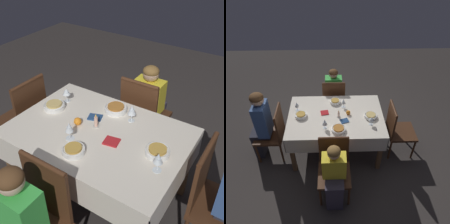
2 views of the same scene
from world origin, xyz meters
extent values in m
plane|color=#332D2B|center=(0.00, 0.00, 0.00)|extent=(8.00, 8.00, 0.00)
cube|color=silver|center=(0.00, 0.00, 0.74)|extent=(1.45, 0.99, 0.04)
cube|color=silver|center=(0.00, 0.49, 0.61)|extent=(1.45, 0.01, 0.23)
cube|color=silver|center=(0.00, -0.49, 0.61)|extent=(1.45, 0.01, 0.23)
cube|color=silver|center=(0.72, 0.00, 0.61)|extent=(0.01, 0.99, 0.23)
cube|color=silver|center=(-0.72, 0.00, 0.61)|extent=(0.01, 0.99, 0.23)
cube|color=brown|center=(0.65, 0.43, 0.36)|extent=(0.06, 0.06, 0.72)
cube|color=brown|center=(-0.65, 0.43, 0.36)|extent=(0.06, 0.06, 0.72)
cube|color=brown|center=(0.65, -0.43, 0.36)|extent=(0.06, 0.06, 0.72)
cube|color=brown|center=(-0.65, -0.43, 0.36)|extent=(0.06, 0.06, 0.72)
cube|color=#472816|center=(1.05, 0.07, 0.43)|extent=(0.43, 0.43, 0.04)
cube|color=#472816|center=(0.85, 0.07, 0.69)|extent=(0.03, 0.40, 0.48)
cylinder|color=#472816|center=(0.85, 0.07, 0.93)|extent=(0.04, 0.39, 0.04)
cylinder|color=#472816|center=(1.24, -0.12, 0.20)|extent=(0.03, 0.03, 0.41)
cylinder|color=#472816|center=(1.24, 0.26, 0.20)|extent=(0.03, 0.03, 0.41)
cylinder|color=#472816|center=(0.86, -0.12, 0.20)|extent=(0.03, 0.03, 0.41)
cylinder|color=#472816|center=(0.86, 0.26, 0.20)|extent=(0.03, 0.03, 0.41)
cube|color=#472816|center=(0.02, -0.83, 0.43)|extent=(0.43, 0.43, 0.04)
cube|color=#472816|center=(0.02, -0.63, 0.69)|extent=(0.40, 0.03, 0.48)
cylinder|color=#472816|center=(0.02, -0.63, 0.93)|extent=(0.39, 0.04, 0.04)
cylinder|color=#472816|center=(-0.17, -1.02, 0.20)|extent=(0.03, 0.03, 0.41)
cylinder|color=#472816|center=(0.21, -1.02, 0.20)|extent=(0.03, 0.03, 0.41)
cylinder|color=#472816|center=(-0.17, -0.64, 0.20)|extent=(0.03, 0.03, 0.41)
cylinder|color=#472816|center=(0.21, -0.64, 0.20)|extent=(0.03, 0.03, 0.41)
cube|color=#472816|center=(0.04, 0.83, 0.43)|extent=(0.43, 0.43, 0.04)
cube|color=#472816|center=(0.04, 0.63, 0.69)|extent=(0.40, 0.03, 0.48)
cylinder|color=#472816|center=(0.04, 0.63, 0.93)|extent=(0.39, 0.04, 0.04)
cylinder|color=#472816|center=(0.23, 1.02, 0.20)|extent=(0.03, 0.03, 0.41)
cylinder|color=#472816|center=(-0.15, 1.02, 0.20)|extent=(0.03, 0.03, 0.41)
cylinder|color=#472816|center=(0.23, 0.64, 0.20)|extent=(0.03, 0.03, 0.41)
cylinder|color=#472816|center=(-0.15, 0.64, 0.20)|extent=(0.03, 0.03, 0.41)
cube|color=#472816|center=(-1.05, 0.06, 0.43)|extent=(0.43, 0.43, 0.04)
cube|color=#472816|center=(-0.85, 0.06, 0.69)|extent=(0.03, 0.40, 0.48)
cylinder|color=#472816|center=(-0.85, 0.06, 0.93)|extent=(0.04, 0.39, 0.04)
cylinder|color=#472816|center=(-1.24, 0.25, 0.20)|extent=(0.03, 0.03, 0.41)
cylinder|color=#472816|center=(-1.24, -0.13, 0.20)|extent=(0.03, 0.03, 0.41)
cylinder|color=#472816|center=(-0.86, 0.25, 0.20)|extent=(0.03, 0.03, 0.41)
cylinder|color=#472816|center=(-0.86, -0.13, 0.20)|extent=(0.03, 0.03, 0.41)
cube|color=#282833|center=(1.26, 0.07, 0.22)|extent=(0.14, 0.22, 0.45)
cube|color=#282833|center=(1.17, 0.07, 0.48)|extent=(0.31, 0.24, 0.06)
cube|color=#38568E|center=(1.09, 0.07, 0.78)|extent=(0.18, 0.30, 0.54)
sphere|color=#D6A884|center=(1.09, 0.07, 1.14)|extent=(0.19, 0.19, 0.19)
ellipsoid|color=brown|center=(1.09, 0.07, 1.17)|extent=(0.19, 0.19, 0.13)
cube|color=#4C4233|center=(0.02, -1.03, 0.22)|extent=(0.22, 0.14, 0.45)
cube|color=#4C4233|center=(0.02, -0.94, 0.48)|extent=(0.24, 0.31, 0.06)
cube|color=green|center=(0.02, -0.86, 0.70)|extent=(0.30, 0.18, 0.39)
sphere|color=beige|center=(0.02, -0.86, 0.98)|extent=(0.16, 0.16, 0.16)
ellipsoid|color=brown|center=(0.02, -0.86, 1.00)|extent=(0.16, 0.16, 0.11)
cube|color=#383342|center=(0.04, 1.03, 0.22)|extent=(0.23, 0.14, 0.45)
cube|color=#383342|center=(0.04, 0.94, 0.48)|extent=(0.24, 0.31, 0.06)
cube|color=yellow|center=(0.04, 0.86, 0.68)|extent=(0.30, 0.18, 0.34)
sphere|color=#D6A884|center=(0.04, 0.86, 0.93)|extent=(0.16, 0.16, 0.16)
ellipsoid|color=brown|center=(0.04, 0.86, 0.95)|extent=(0.16, 0.16, 0.11)
cylinder|color=white|center=(0.52, 0.01, 0.78)|extent=(0.18, 0.18, 0.04)
torus|color=white|center=(0.52, 0.01, 0.80)|extent=(0.18, 0.18, 0.01)
cylinder|color=gold|center=(0.52, 0.01, 0.81)|extent=(0.13, 0.13, 0.02)
cylinder|color=white|center=(0.59, -0.14, 0.76)|extent=(0.06, 0.06, 0.00)
cylinder|color=white|center=(0.59, -0.14, 0.80)|extent=(0.01, 0.01, 0.07)
cone|color=white|center=(0.59, -0.14, 0.88)|extent=(0.07, 0.07, 0.08)
cylinder|color=white|center=(0.59, -0.14, 0.86)|extent=(0.04, 0.04, 0.04)
cylinder|color=white|center=(0.00, -0.31, 0.78)|extent=(0.17, 0.17, 0.04)
torus|color=white|center=(0.00, -0.31, 0.80)|extent=(0.17, 0.17, 0.01)
cylinder|color=gold|center=(0.00, -0.31, 0.81)|extent=(0.13, 0.13, 0.02)
cylinder|color=white|center=(-0.13, -0.20, 0.76)|extent=(0.07, 0.07, 0.00)
cylinder|color=white|center=(-0.13, -0.20, 0.80)|extent=(0.01, 0.01, 0.07)
cone|color=white|center=(-0.13, -0.20, 0.87)|extent=(0.07, 0.07, 0.08)
cylinder|color=white|center=(-0.13, -0.20, 0.86)|extent=(0.04, 0.04, 0.04)
cylinder|color=white|center=(-0.03, 0.33, 0.78)|extent=(0.21, 0.21, 0.04)
torus|color=white|center=(-0.03, 0.33, 0.80)|extent=(0.20, 0.20, 0.01)
cylinder|color=#B2702D|center=(-0.03, 0.33, 0.81)|extent=(0.15, 0.15, 0.02)
cylinder|color=white|center=(0.16, 0.27, 0.76)|extent=(0.06, 0.06, 0.00)
cylinder|color=white|center=(0.16, 0.27, 0.80)|extent=(0.01, 0.01, 0.07)
cone|color=white|center=(0.16, 0.27, 0.87)|extent=(0.07, 0.07, 0.08)
cylinder|color=white|center=(0.16, 0.27, 0.86)|extent=(0.04, 0.04, 0.04)
cylinder|color=white|center=(-0.53, 0.06, 0.78)|extent=(0.19, 0.19, 0.04)
torus|color=white|center=(-0.53, 0.06, 0.80)|extent=(0.19, 0.19, 0.01)
cylinder|color=tan|center=(-0.53, 0.06, 0.81)|extent=(0.14, 0.14, 0.02)
cylinder|color=white|center=(-0.51, 0.21, 0.76)|extent=(0.06, 0.06, 0.00)
cylinder|color=white|center=(-0.51, 0.21, 0.80)|extent=(0.01, 0.01, 0.07)
cone|color=white|center=(-0.51, 0.21, 0.87)|extent=(0.07, 0.07, 0.06)
cylinder|color=white|center=(-0.51, 0.21, 0.85)|extent=(0.04, 0.04, 0.03)
cylinder|color=beige|center=(-0.05, 0.04, 0.77)|extent=(0.05, 0.05, 0.01)
cylinder|color=beige|center=(-0.05, 0.04, 0.81)|extent=(0.03, 0.03, 0.09)
ellipsoid|color=#F9C64C|center=(-0.05, 0.04, 0.87)|extent=(0.01, 0.01, 0.03)
sphere|color=orange|center=(-0.19, -0.02, 0.79)|extent=(0.07, 0.07, 0.07)
cube|color=navy|center=(-0.13, 0.14, 0.77)|extent=(0.14, 0.13, 0.01)
cube|color=red|center=(0.17, -0.06, 0.77)|extent=(0.13, 0.12, 0.01)
camera|label=1|loc=(1.08, -1.45, 2.18)|focal=45.00mm
camera|label=2|loc=(0.04, 2.50, 2.96)|focal=35.00mm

